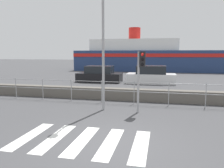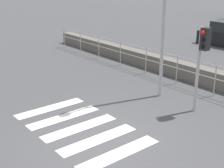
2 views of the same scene
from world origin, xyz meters
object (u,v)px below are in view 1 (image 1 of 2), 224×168
at_px(traffic_light_far, 141,68).
at_px(parked_car_white, 151,76).
at_px(parked_car_black, 99,75).
at_px(ferry_boat, 149,57).
at_px(streetlamp, 102,33).

bearing_deg(traffic_light_far, parked_car_white, 89.90).
bearing_deg(parked_car_black, ferry_boat, 75.83).
height_order(streetlamp, parked_car_white, streetlamp).
height_order(traffic_light_far, parked_car_white, traffic_light_far).
xyz_separation_m(streetlamp, ferry_boat, (0.69, 24.69, -1.51)).
distance_m(streetlamp, parked_car_white, 10.61).
distance_m(traffic_light_far, parked_car_white, 10.06).
bearing_deg(parked_car_black, traffic_light_far, -64.52).
bearing_deg(traffic_light_far, parked_car_black, 115.48).
distance_m(ferry_boat, parked_car_white, 14.73).
bearing_deg(streetlamp, traffic_light_far, 3.05).
xyz_separation_m(parked_car_black, parked_car_white, (4.77, 0.00, 0.03)).
bearing_deg(traffic_light_far, streetlamp, -176.95).
bearing_deg(parked_car_white, ferry_boat, 94.20).
xyz_separation_m(traffic_light_far, parked_car_black, (-4.75, 9.97, -1.38)).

